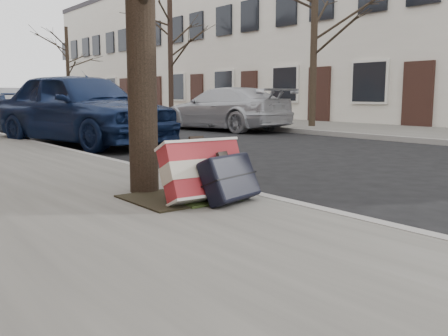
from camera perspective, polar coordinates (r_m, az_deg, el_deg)
ground at (r=5.24m, az=21.02°, el=-3.97°), size 120.00×120.00×0.00m
far_sidewalk at (r=21.48m, az=-2.86°, el=5.62°), size 4.00×70.00×0.12m
house_far at (r=25.73m, az=5.91°, el=13.93°), size 6.70×40.00×7.20m
dirt_patch at (r=4.63m, az=-5.47°, el=-3.41°), size 0.85×0.85×0.02m
suitcase_red at (r=4.41m, az=-2.41°, el=-0.36°), size 0.75×0.44×0.56m
suitcase_navy at (r=4.38m, az=0.65°, el=-1.15°), size 0.64×0.48×0.45m
car_near_front at (r=11.17m, az=-16.00°, el=6.62°), size 2.88×4.97×1.59m
car_near_mid at (r=17.40m, az=-22.92°, el=6.31°), size 2.04×4.13×1.30m
car_far_front at (r=15.32m, az=-0.03°, el=6.77°), size 2.45×4.70×1.30m
car_far_back at (r=23.69m, az=-14.44°, el=7.22°), size 2.02×4.34×1.44m
tree_far_a at (r=15.81m, az=10.23°, el=13.86°), size 0.21×0.21×5.01m
tree_far_b at (r=22.26m, az=-6.14°, el=12.51°), size 0.22×0.22×5.18m
tree_far_c at (r=33.37m, az=-17.43°, el=10.75°), size 0.21×0.21×5.16m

